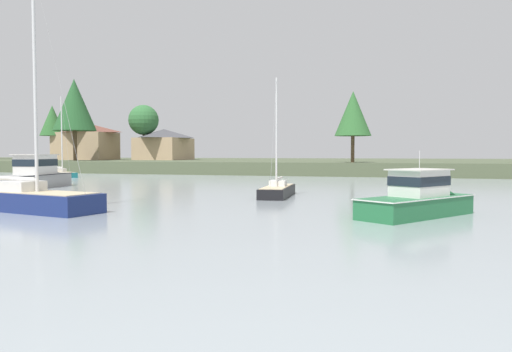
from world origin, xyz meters
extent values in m
cube|color=#4C563D|center=(0.00, 83.08, 0.92)|extent=(225.01, 54.56, 1.83)
cube|color=navy|center=(-4.62, 13.01, 0.15)|extent=(9.32, 4.38, 1.73)
cube|color=#CCB78E|center=(-4.62, 13.01, 1.04)|extent=(8.73, 3.97, 0.04)
cube|color=silver|center=(-5.06, 13.11, 1.33)|extent=(2.28, 2.00, 0.54)
cylinder|color=silver|center=(-3.92, 12.86, 7.09)|extent=(0.18, 0.18, 12.06)
cylinder|color=silver|center=(-5.67, 13.24, 1.70)|extent=(3.54, 0.90, 0.14)
cylinder|color=silver|center=(-5.67, 13.24, 1.75)|extent=(3.19, 0.82, 0.14)
cylinder|color=#999999|center=(-2.16, 12.48, 7.06)|extent=(3.53, 0.78, 12.01)
cube|color=#236B3D|center=(15.54, 16.14, 0.22)|extent=(5.77, 6.88, 1.54)
cone|color=#236B3D|center=(17.51, 18.94, 0.22)|extent=(2.76, 2.73, 2.02)
cube|color=silver|center=(15.54, 16.14, 0.97)|extent=(5.93, 7.05, 0.05)
cube|color=silver|center=(15.66, 16.32, 1.64)|extent=(2.97, 3.16, 1.29)
cube|color=#19232D|center=(15.66, 16.32, 1.77)|extent=(3.03, 3.23, 0.46)
cube|color=beige|center=(15.66, 16.32, 2.31)|extent=(3.38, 3.58, 0.06)
cylinder|color=silver|center=(15.66, 16.32, 2.80)|extent=(0.03, 0.03, 0.91)
cube|color=#196B70|center=(-27.63, 45.66, 0.10)|extent=(7.04, 5.73, 1.09)
cube|color=#CCB78E|center=(-27.63, 45.66, 0.66)|extent=(6.55, 5.30, 0.04)
cube|color=silver|center=(-27.93, 45.87, 0.90)|extent=(2.00, 1.90, 0.44)
cylinder|color=silver|center=(-27.15, 45.32, 5.54)|extent=(0.15, 0.15, 9.72)
cylinder|color=silver|center=(-28.34, 46.16, 1.22)|extent=(2.45, 1.78, 0.12)
cylinder|color=silver|center=(-28.34, 46.16, 1.27)|extent=(2.23, 1.63, 0.14)
cylinder|color=#999999|center=(-25.96, 44.48, 5.51)|extent=(2.41, 1.71, 9.67)
cube|color=gray|center=(-16.59, 27.22, 0.28)|extent=(4.30, 9.45, 1.91)
cone|color=gray|center=(-17.32, 31.72, 0.28)|extent=(2.96, 2.93, 2.59)
cube|color=black|center=(-16.59, 27.22, 1.20)|extent=(4.44, 9.65, 0.05)
cube|color=silver|center=(-16.72, 28.02, 2.09)|extent=(2.81, 3.68, 1.72)
cube|color=#19232D|center=(-16.72, 28.02, 2.27)|extent=(2.87, 3.76, 0.62)
cube|color=beige|center=(-16.72, 28.02, 2.98)|extent=(3.24, 4.14, 0.06)
cylinder|color=silver|center=(-16.72, 28.02, 3.59)|extent=(0.03, 0.03, 1.16)
cube|color=black|center=(6.31, 25.35, 0.11)|extent=(2.31, 6.74, 1.19)
cube|color=#CCB78E|center=(6.31, 25.35, 0.72)|extent=(2.07, 6.33, 0.04)
cube|color=silver|center=(6.29, 25.68, 0.94)|extent=(1.25, 1.54, 0.40)
cylinder|color=silver|center=(6.36, 24.82, 4.58)|extent=(0.13, 0.13, 7.68)
cylinder|color=silver|center=(6.25, 26.14, 1.24)|extent=(0.32, 2.65, 0.11)
cylinder|color=silver|center=(6.25, 26.14, 1.29)|extent=(0.33, 2.39, 0.14)
cylinder|color=#999999|center=(6.46, 23.50, 4.56)|extent=(0.23, 2.65, 7.64)
sphere|color=#1E8C47|center=(17.36, 47.86, 0.06)|extent=(0.37, 0.37, 0.37)
torus|color=#333338|center=(17.36, 47.86, 0.29)|extent=(0.12, 0.12, 0.02)
cylinder|color=brown|center=(8.70, 59.20, 4.84)|extent=(0.48, 0.48, 6.01)
cone|color=#2D602D|center=(8.70, 59.20, 8.49)|extent=(4.96, 4.96, 6.06)
cylinder|color=brown|center=(-48.21, 70.18, 5.53)|extent=(0.66, 0.66, 7.39)
cone|color=#2D602D|center=(-48.21, 70.18, 9.24)|extent=(4.68, 4.68, 5.72)
cylinder|color=brown|center=(-37.91, 62.78, 6.03)|extent=(0.63, 0.63, 8.40)
cone|color=#235128|center=(-37.91, 62.78, 11.24)|extent=(7.11, 7.11, 8.69)
cylinder|color=brown|center=(-31.87, 75.38, 4.97)|extent=(0.47, 0.47, 6.27)
sphere|color=#336B38|center=(-31.87, 75.38, 9.38)|extent=(5.68, 5.68, 5.68)
cube|color=tan|center=(-42.57, 72.44, 4.41)|extent=(10.38, 7.32, 5.15)
pyramid|color=brown|center=(-42.57, 72.44, 7.91)|extent=(11.21, 7.90, 1.86)
cube|color=tan|center=(-27.89, 75.86, 3.87)|extent=(8.17, 9.95, 4.09)
pyramid|color=#47474C|center=(-27.89, 75.86, 6.77)|extent=(8.82, 10.74, 1.71)
camera|label=1|loc=(14.64, -9.28, 3.13)|focal=34.73mm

